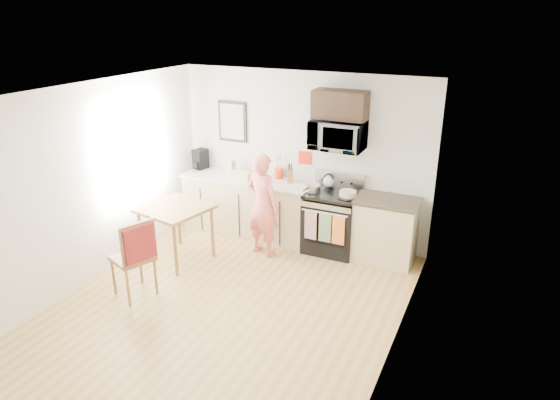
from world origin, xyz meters
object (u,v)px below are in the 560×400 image
at_px(dining_table, 175,213).
at_px(chair, 137,250).
at_px(range, 332,223).
at_px(person, 263,205).
at_px(microwave, 338,135).
at_px(cake, 348,194).

bearing_deg(dining_table, chair, -78.45).
bearing_deg(chair, range, 74.99).
bearing_deg(person, dining_table, 47.42).
distance_m(microwave, cake, 0.85).
xyz_separation_m(range, chair, (-1.71, -2.30, 0.25)).
distance_m(microwave, chair, 3.14).
height_order(microwave, chair, microwave).
distance_m(range, chair, 2.88).
distance_m(range, dining_table, 2.30).
height_order(range, cake, range).
xyz_separation_m(range, microwave, (-0.00, 0.10, 1.32)).
relative_size(dining_table, cake, 3.13).
bearing_deg(range, cake, -19.66).
bearing_deg(person, cake, -144.71).
distance_m(person, cake, 1.23).
height_order(dining_table, chair, chair).
bearing_deg(cake, range, 160.34).
distance_m(person, chair, 1.96).
relative_size(person, chair, 1.45).
bearing_deg(cake, microwave, 141.98).
relative_size(microwave, dining_table, 0.85).
bearing_deg(chair, microwave, 76.20).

